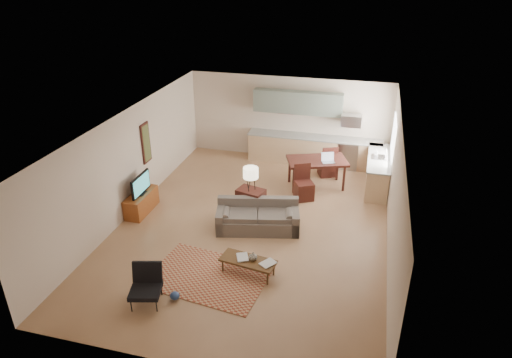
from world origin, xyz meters
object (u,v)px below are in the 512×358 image
(armchair, at_px, (145,287))
(tv_credenza, at_px, (141,202))
(sofa, at_px, (258,216))
(console_table, at_px, (251,203))
(coffee_table, at_px, (248,267))
(dining_table, at_px, (316,173))

(armchair, distance_m, tv_credenza, 3.65)
(sofa, bearing_deg, console_table, 107.66)
(coffee_table, bearing_deg, armchair, -131.05)
(dining_table, bearing_deg, console_table, -142.75)
(coffee_table, relative_size, armchair, 1.55)
(tv_credenza, relative_size, dining_table, 0.69)
(coffee_table, xyz_separation_m, console_table, (-0.56, 2.29, 0.21))
(coffee_table, bearing_deg, console_table, 112.85)
(console_table, bearing_deg, tv_credenza, -155.71)
(sofa, height_order, dining_table, dining_table)
(armchair, distance_m, console_table, 3.82)
(coffee_table, bearing_deg, tv_credenza, 160.95)
(sofa, relative_size, tv_credenza, 1.81)
(tv_credenza, bearing_deg, console_table, 9.19)
(sofa, xyz_separation_m, armchair, (-1.41, -3.13, 0.02))
(dining_table, bearing_deg, sofa, -131.64)
(coffee_table, relative_size, console_table, 1.51)
(sofa, distance_m, console_table, 0.63)
(dining_table, bearing_deg, tv_credenza, -168.43)
(coffee_table, distance_m, console_table, 2.36)
(console_table, relative_size, dining_table, 0.47)
(coffee_table, height_order, tv_credenza, tv_credenza)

